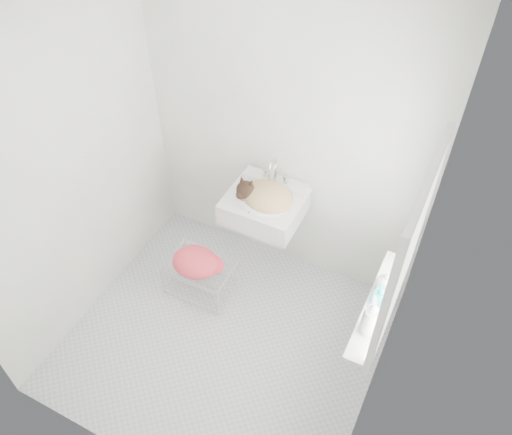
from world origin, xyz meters
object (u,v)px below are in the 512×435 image
at_px(bottle_c, 383,290).
at_px(sink, 265,198).
at_px(cat, 265,196).
at_px(wire_rack, 201,276).
at_px(bottle_a, 367,331).
at_px(bottle_b, 378,303).

bearing_deg(bottle_c, sink, 157.33).
height_order(cat, wire_rack, cat).
xyz_separation_m(cat, bottle_a, (1.01, -0.74, -0.04)).
bearing_deg(sink, bottle_b, -27.72).
bearing_deg(sink, bottle_c, -22.67).
bearing_deg(cat, wire_rack, -136.34).
height_order(cat, bottle_a, cat).
relative_size(bottle_a, bottle_b, 1.40).
bearing_deg(wire_rack, bottle_b, -6.27).
distance_m(cat, bottle_b, 1.14).
height_order(wire_rack, bottle_a, bottle_a).
xyz_separation_m(sink, wire_rack, (-0.37, -0.39, -0.70)).
bearing_deg(bottle_a, wire_rack, 165.23).
xyz_separation_m(bottle_a, bottle_c, (0.00, 0.33, 0.00)).
relative_size(cat, wire_rack, 0.78).
bearing_deg(bottle_c, bottle_b, -90.00).
distance_m(sink, wire_rack, 0.88).
relative_size(cat, bottle_b, 2.42).
bearing_deg(bottle_a, sink, 143.68).
distance_m(cat, bottle_a, 1.26).
height_order(sink, bottle_a, bottle_a).
bearing_deg(bottle_c, bottle_a, -90.00).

